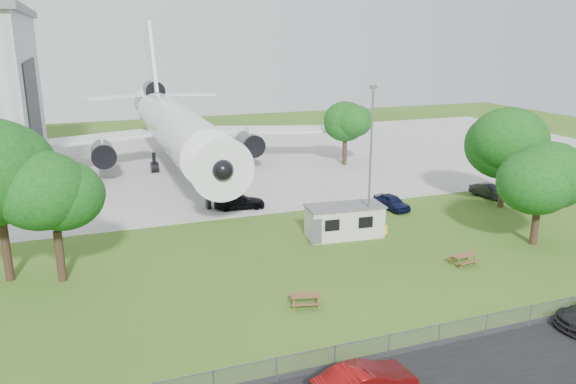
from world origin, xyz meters
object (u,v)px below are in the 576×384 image
object	(u,v)px
picnic_east	(463,265)
car_centre_sedan	(365,383)
picnic_west	(305,306)
airliner	(175,126)
site_cabin	(345,221)

from	to	relation	value
picnic_east	car_centre_sedan	xyz separation A→B (m)	(-13.75, -11.13, 0.80)
picnic_west	picnic_east	distance (m)	13.06
airliner	site_cabin	bearing A→B (deg)	-73.10
picnic_east	car_centre_sedan	world-z (taller)	car_centre_sedan
airliner	picnic_west	distance (m)	39.12
airliner	car_centre_sedan	bearing A→B (deg)	-89.64
picnic_east	picnic_west	bearing A→B (deg)	179.97
picnic_east	site_cabin	bearing A→B (deg)	114.49
picnic_east	airliner	bearing A→B (deg)	102.25
picnic_east	car_centre_sedan	size ratio (longest dim) A/B	0.37
airliner	picnic_west	world-z (taller)	airliner
site_cabin	car_centre_sedan	world-z (taller)	site_cabin
airliner	picnic_east	size ratio (longest dim) A/B	26.52
airliner	car_centre_sedan	distance (m)	48.13
picnic_west	picnic_east	bearing A→B (deg)	22.86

